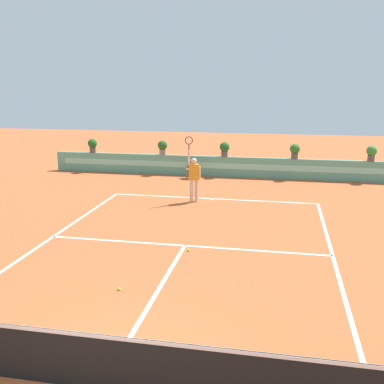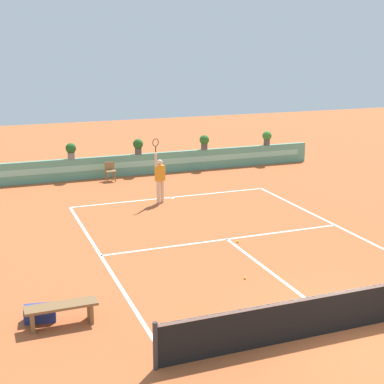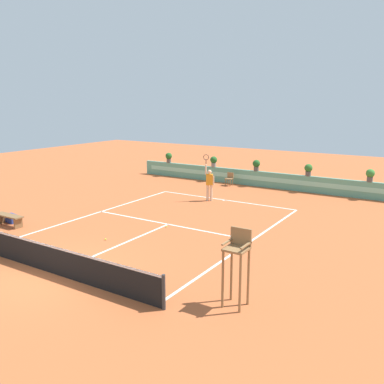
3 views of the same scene
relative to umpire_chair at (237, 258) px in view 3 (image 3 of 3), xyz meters
name	(u,v)px [view 3 (image 3 of 3)]	position (x,y,z in m)	size (l,w,h in m)	color
ground_plane	(163,227)	(-5.92, 4.74, -1.34)	(60.00, 60.00, 0.00)	#B2562D
court_lines	(172,222)	(-5.92, 5.45, -1.34)	(8.32, 11.94, 0.01)	white
net	(52,259)	(-5.92, -1.26, -0.83)	(8.92, 0.10, 1.00)	#333333
back_wall_barrier	(257,179)	(-5.92, 15.12, -0.84)	(18.00, 0.21, 1.00)	#599E84
umpire_chair	(237,258)	(0.00, 0.00, 0.00)	(0.60, 0.60, 2.14)	olive
ball_kid_chair	(230,178)	(-7.57, 14.39, -0.86)	(0.44, 0.44, 0.85)	olive
bench_courtside	(9,218)	(-11.75, 1.18, -0.97)	(1.60, 0.44, 0.51)	brown
gear_bag	(12,218)	(-12.18, 1.59, -1.16)	(0.70, 0.36, 0.36)	navy
tennis_player	(209,182)	(-6.59, 10.02, -0.29)	(0.58, 0.34, 2.58)	beige
tennis_ball_near_baseline	(166,226)	(-5.73, 4.73, -1.31)	(0.07, 0.07, 0.07)	#CCE033
tennis_ball_mid_court	(106,239)	(-6.79, 2.05, -1.31)	(0.07, 0.07, 0.07)	#CCE033
potted_plant_far_right	(370,175)	(0.83, 15.13, 0.07)	(0.48, 0.48, 0.72)	#514C47
potted_plant_centre	(256,165)	(-6.02, 15.13, 0.07)	(0.48, 0.48, 0.72)	#514C47
potted_plant_right	(308,169)	(-2.64, 15.13, 0.07)	(0.48, 0.48, 0.72)	#514C47
potted_plant_left	(214,161)	(-9.18, 15.13, 0.07)	(0.48, 0.48, 0.72)	gray
potted_plant_far_left	(169,157)	(-12.94, 15.13, 0.07)	(0.48, 0.48, 0.72)	#514C47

